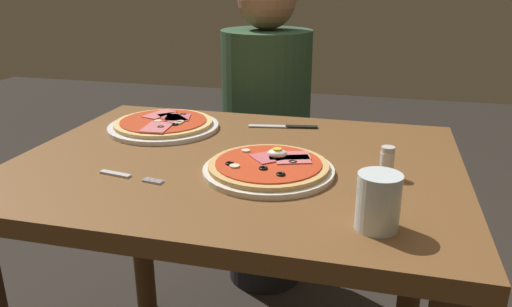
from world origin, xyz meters
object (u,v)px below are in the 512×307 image
pizza_across_left (164,125)px  diner_person (266,145)px  pizza_foreground (269,168)px  fork (126,176)px  salt_shaker (387,162)px  knife (288,127)px  dining_table (238,210)px  water_glass_near (378,205)px

pizza_across_left → diner_person: bearing=69.3°
pizza_foreground → pizza_across_left: size_ratio=0.93×
fork → salt_shaker: bearing=14.8°
fork → diner_person: bearing=82.3°
knife → fork: bearing=-120.8°
pizza_foreground → dining_table: bearing=144.1°
dining_table → salt_shaker: size_ratio=15.28×
pizza_foreground → pizza_across_left: 0.44m
salt_shaker → diner_person: size_ratio=0.06×
pizza_across_left → pizza_foreground: bearing=-34.6°
dining_table → salt_shaker: (0.34, -0.02, 0.17)m
pizza_across_left → water_glass_near: size_ratio=3.11×
dining_table → water_glass_near: 0.46m
pizza_foreground → fork: pizza_foreground is taller
dining_table → water_glass_near: water_glass_near is taller
pizza_foreground → salt_shaker: salt_shaker is taller
pizza_foreground → water_glass_near: (0.23, -0.20, 0.03)m
diner_person → dining_table: bearing=97.4°
water_glass_near → salt_shaker: bearing=86.7°
dining_table → knife: (0.07, 0.28, 0.14)m
dining_table → salt_shaker: bearing=-4.1°
pizza_across_left → salt_shaker: bearing=-18.7°
pizza_foreground → water_glass_near: water_glass_near is taller
dining_table → pizza_foreground: (0.09, -0.07, 0.15)m
dining_table → pizza_foreground: bearing=-35.9°
pizza_foreground → fork: bearing=-161.1°
water_glass_near → diner_person: 1.04m
salt_shaker → diner_person: 0.84m
diner_person → pizza_foreground: bearing=103.7°
salt_shaker → diner_person: diner_person is taller
salt_shaker → pizza_foreground: bearing=-170.3°
pizza_across_left → knife: pizza_across_left is taller
dining_table → diner_person: size_ratio=0.87×
diner_person → pizza_across_left: bearing=69.3°
dining_table → water_glass_near: bearing=-39.2°
dining_table → pizza_foreground: 0.18m
water_glass_near → fork: water_glass_near is taller
knife → salt_shaker: (0.27, -0.30, 0.03)m
fork → salt_shaker: size_ratio=2.35×
pizza_across_left → water_glass_near: water_glass_near is taller
pizza_foreground → diner_person: (-0.18, 0.73, -0.20)m
salt_shaker → dining_table: bearing=175.9°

